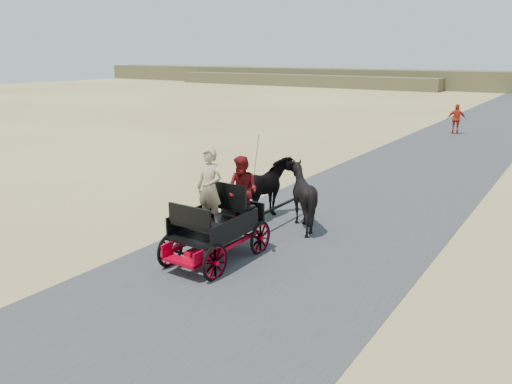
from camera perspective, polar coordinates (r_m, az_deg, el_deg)
The scene contains 9 objects.
ground at distance 9.52m, azimuth -5.94°, elevation -12.68°, with size 140.00×140.00×0.00m, color tan.
road at distance 9.51m, azimuth -5.94°, elevation -12.65°, with size 6.00×140.00×0.01m, color #38383A.
ridge_near at distance 73.60m, azimuth 4.91°, elevation 12.60°, with size 40.00×4.00×1.60m, color brown.
carriage at distance 11.31m, azimuth -4.52°, elevation -5.92°, with size 1.30×2.40×0.72m, color black, non-canonical shape.
horse_left at distance 13.79m, azimuth 1.32°, elevation 0.23°, with size 0.91×2.01×1.70m, color black.
horse_right at distance 13.25m, azimuth 5.34°, elevation -0.46°, with size 1.37×1.54×1.70m, color black.
driver_man at distance 11.07m, azimuth -5.31°, elevation 0.46°, with size 0.66×0.43×1.80m, color tan.
passenger_woman at distance 11.23m, azimuth -1.55°, elevation 0.15°, with size 0.77×0.60×1.58m, color #660C0F.
pedestrian at distance 31.12m, azimuth 21.94°, elevation 7.74°, with size 1.01×0.42×1.73m, color red.
Camera 1 is at (5.41, -6.41, 4.49)m, focal length 35.00 mm.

